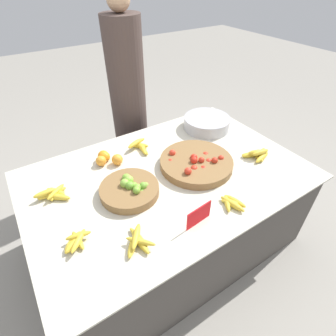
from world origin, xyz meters
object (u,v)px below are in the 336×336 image
(lime_bowl, at_px, (130,189))
(vendor_person, at_px, (129,105))
(tomato_basket, at_px, (196,163))
(price_sign, at_px, (199,215))
(metal_bowl, at_px, (207,123))

(lime_bowl, distance_m, vendor_person, 0.98)
(tomato_basket, relative_size, price_sign, 2.98)
(lime_bowl, bearing_deg, metal_bowl, 21.93)
(metal_bowl, relative_size, price_sign, 2.28)
(price_sign, xyz_separation_m, vendor_person, (0.24, 1.26, 0.04))
(vendor_person, bearing_deg, tomato_basket, -87.58)
(lime_bowl, height_order, price_sign, price_sign)
(tomato_basket, distance_m, price_sign, 0.47)
(metal_bowl, relative_size, vendor_person, 0.23)
(lime_bowl, xyz_separation_m, tomato_basket, (0.47, -0.01, -0.00))
(tomato_basket, xyz_separation_m, vendor_person, (-0.04, 0.88, 0.06))
(lime_bowl, relative_size, metal_bowl, 0.94)
(tomato_basket, height_order, price_sign, price_sign)
(metal_bowl, bearing_deg, vendor_person, 127.01)
(metal_bowl, bearing_deg, price_sign, -131.90)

